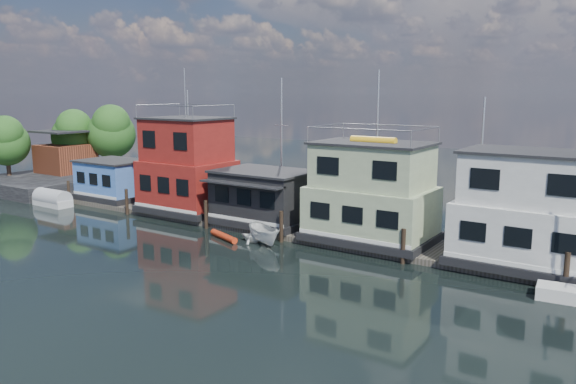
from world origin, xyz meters
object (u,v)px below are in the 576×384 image
Objects in this scene: houseboat_blue at (114,180)px; houseboat_red at (187,167)px; motorboat at (265,234)px; tarp_runabout at (52,199)px; houseboat_white at (530,212)px; dinghy_white at (252,235)px; houseboat_dark at (264,197)px; red_kayak at (224,236)px; houseboat_green at (372,194)px.

houseboat_red is (9.50, 0.00, 1.90)m from houseboat_blue.
tarp_runabout is (-23.96, -0.19, -0.10)m from motorboat.
houseboat_blue is 1.72× the size of motorboat.
houseboat_white reaches higher than houseboat_blue.
houseboat_white is 4.50× the size of dinghy_white.
dinghy_white is (1.86, -3.96, -1.93)m from houseboat_dark.
houseboat_red is at bearing -180.00° from houseboat_white.
red_kayak is 20.73m from tarp_runabout.
houseboat_red is 12.14m from motorboat.
houseboat_blue reaches higher than tarp_runabout.
houseboat_blue reaches higher than motorboat.
red_kayak is (7.70, -4.51, -3.87)m from houseboat_red.
houseboat_dark is at bearing -179.88° from houseboat_green.
houseboat_dark is at bearing -0.06° from houseboat_blue.
dinghy_white reaches higher than red_kayak.
dinghy_white is at bearing 1.55° from tarp_runabout.
dinghy_white is at bearing 34.78° from red_kayak.
red_kayak is (-19.30, -4.51, -3.31)m from houseboat_white.
dinghy_white is at bearing -21.98° from houseboat_red.
houseboat_dark is 4.78m from dinghy_white.
tarp_runabout is (-22.88, -0.22, 0.12)m from dinghy_white.
houseboat_red is 3.77× the size of red_kayak.
tarp_runabout is (-13.02, -4.20, -3.49)m from houseboat_red.
houseboat_dark is 0.88× the size of houseboat_white.
dinghy_white is 22.88m from tarp_runabout.
houseboat_dark reaches higher than red_kayak.
tarp_runabout is (-21.02, -4.18, -1.80)m from houseboat_dark.
dinghy_white is (9.86, -3.98, -3.61)m from houseboat_red.
houseboat_blue is 1.56× the size of tarp_runabout.
motorboat is at bearing -165.98° from houseboat_white.
houseboat_green is 2.67× the size of red_kayak.
motorboat is at bearing -11.10° from houseboat_blue.
houseboat_dark is at bearing 22.31° from dinghy_white.
houseboat_white is 17.86m from dinghy_white.
houseboat_white is at bearing -45.72° from motorboat.
motorboat is at bearing -146.50° from houseboat_green.
motorboat is at bearing -94.36° from dinghy_white.
houseboat_white reaches higher than motorboat.
red_kayak is 0.77× the size of tarp_runabout.
red_kayak is (17.20, -4.51, -1.97)m from houseboat_blue.
houseboat_red reaches higher than dinghy_white.
red_kayak is at bearing -30.37° from houseboat_red.
houseboat_red reaches higher than houseboat_green.
houseboat_white reaches higher than tarp_runabout.
motorboat is at bearing 1.46° from tarp_runabout.
motorboat reaches higher than dinghy_white.
houseboat_red is 14.12m from tarp_runabout.
red_kayak is at bearing -166.84° from houseboat_white.
houseboat_blue is 3.43× the size of dinghy_white.
houseboat_white is at bearing 34.08° from red_kayak.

